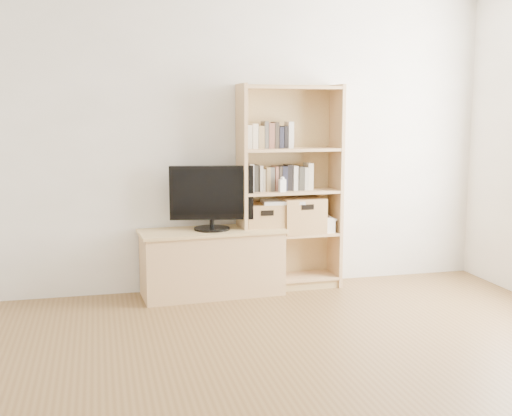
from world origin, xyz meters
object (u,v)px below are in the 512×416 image
object	(u,v)px
basket_left	(264,219)
laptop	(282,202)
television	(212,197)
tv_stand	(212,264)
baby_monitor	(282,186)
basket_right	(301,215)
bookshelf	(290,188)

from	to	relation	value
basket_left	laptop	size ratio (longest dim) A/B	0.91
television	basket_left	xyz separation A→B (m)	(0.46, 0.05, -0.21)
laptop	tv_stand	bearing A→B (deg)	-170.86
television	baby_monitor	xyz separation A→B (m)	(0.60, -0.04, 0.09)
basket_right	television	bearing A→B (deg)	-178.15
bookshelf	basket_right	distance (m)	0.26
laptop	television	bearing A→B (deg)	-170.86
television	baby_monitor	world-z (taller)	television
bookshelf	television	xyz separation A→B (m)	(-0.70, -0.06, -0.05)
tv_stand	baby_monitor	bearing A→B (deg)	-7.42
basket_left	laptop	bearing A→B (deg)	-3.27
basket_left	tv_stand	bearing A→B (deg)	-172.63
television	basket_right	world-z (taller)	television
tv_stand	basket_right	xyz separation A→B (m)	(0.80, 0.06, 0.37)
baby_monitor	laptop	world-z (taller)	baby_monitor
basket_left	laptop	world-z (taller)	laptop
basket_left	basket_right	size ratio (longest dim) A/B	0.87
tv_stand	laptop	bearing A→B (deg)	-0.17
basket_right	basket_left	bearing A→B (deg)	178.96
television	baby_monitor	bearing A→B (deg)	6.43
laptop	bookshelf	bearing A→B (deg)	23.36
basket_left	laptop	xyz separation A→B (m)	(0.16, -0.01, 0.15)
bookshelf	basket_left	distance (m)	0.35
basket_left	baby_monitor	bearing A→B (deg)	-31.82
basket_right	laptop	bearing A→B (deg)	-175.89
basket_right	baby_monitor	bearing A→B (deg)	-156.70
baby_monitor	laptop	distance (m)	0.17
tv_stand	basket_left	bearing A→B (deg)	2.62
baby_monitor	basket_right	size ratio (longest dim) A/B	0.29
bookshelf	television	world-z (taller)	bookshelf
laptop	baby_monitor	bearing A→B (deg)	-102.37
laptop	basket_right	bearing A→B (deg)	12.04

